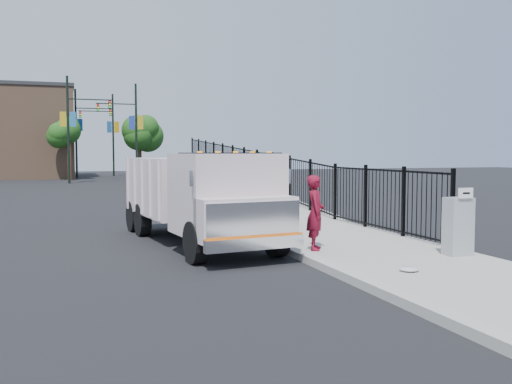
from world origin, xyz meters
name	(u,v)px	position (x,y,z in m)	size (l,w,h in m)	color
ground	(277,248)	(0.00, 0.00, 0.00)	(120.00, 120.00, 0.00)	black
sidewalk	(390,255)	(1.93, -2.00, 0.06)	(3.55, 12.00, 0.12)	#9E998E
curb	(311,259)	(0.00, -2.00, 0.08)	(0.30, 12.00, 0.16)	#ADAAA3
ramp	(207,197)	(2.12, 16.00, 0.00)	(3.95, 24.00, 1.70)	#9E998E
iron_fence	(257,183)	(3.55, 12.00, 0.90)	(0.10, 28.00, 1.80)	black
truck	(200,192)	(-1.67, 1.14, 1.33)	(2.99, 7.09, 2.36)	black
worker	(315,213)	(0.48, -1.17, 0.97)	(0.62, 0.41, 1.70)	maroon
utility_cabinet	(458,226)	(3.10, -2.78, 0.75)	(0.55, 0.40, 1.25)	gray
arrow_sign	(466,193)	(3.10, -3.00, 1.48)	(0.35, 0.04, 0.22)	white
debris	(409,269)	(1.15, -3.89, 0.17)	(0.36, 0.36, 0.09)	silver
light_pole_0	(72,125)	(-4.23, 32.04, 4.36)	(3.77, 0.22, 8.00)	black
light_pole_1	(132,128)	(0.56, 35.36, 4.36)	(3.78, 0.22, 8.00)	black
light_pole_2	(80,130)	(-3.49, 41.08, 4.36)	(3.77, 0.22, 8.00)	black
light_pole_3	(110,131)	(-0.56, 44.64, 4.36)	(3.78, 0.22, 8.00)	black
tree_0	(69,133)	(-4.45, 37.19, 3.92)	(2.25, 2.25, 5.12)	#382314
tree_1	(139,135)	(1.73, 40.13, 3.95)	(2.72, 2.72, 5.36)	#382314
tree_2	(57,136)	(-5.46, 46.43, 3.95)	(2.72, 2.72, 5.36)	#382314
building	(16,134)	(-9.00, 44.00, 4.00)	(10.00, 10.00, 8.00)	#8C664C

